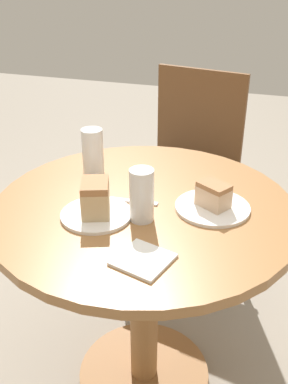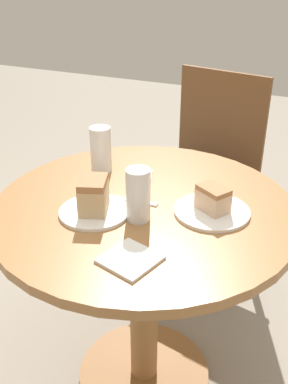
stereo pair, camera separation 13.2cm
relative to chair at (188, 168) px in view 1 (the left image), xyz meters
The scene contains 12 objects.
ground_plane 0.95m from the chair, 87.74° to the right, with size 8.00×8.00×0.00m, color gray.
table 0.80m from the chair, 87.74° to the right, with size 0.91×0.91×0.75m.
chair is the anchor object (origin of this frame).
plate_near 0.95m from the chair, 94.87° to the right, with size 0.21×0.21×0.01m.
plate_far 0.84m from the chair, 73.22° to the right, with size 0.22×0.22×0.01m.
cake_slice_near 0.96m from the chair, 94.87° to the right, with size 0.11×0.12×0.10m.
cake_slice_far 0.86m from the chair, 73.22° to the right, with size 0.11×0.10×0.07m.
glass_lemonade 0.94m from the chair, 86.69° to the right, with size 0.07×0.07×0.15m.
glass_water 0.75m from the chair, 106.80° to the right, with size 0.07×0.07×0.16m.
napkin_stack 1.11m from the chair, 83.94° to the right, with size 0.16×0.16×0.01m.
fork 0.84m from the chair, 90.93° to the right, with size 0.17×0.03×0.00m.
spoon 0.70m from the chair, 91.69° to the right, with size 0.06×0.15×0.00m.
Camera 1 is at (0.35, -1.11, 1.41)m, focal length 42.00 mm.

